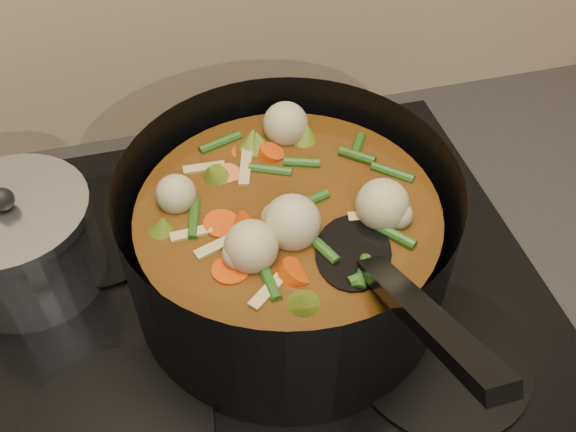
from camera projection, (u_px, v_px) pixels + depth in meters
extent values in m
cube|color=black|center=(258.00, 312.00, 0.73)|extent=(2.64, 0.64, 0.05)
cube|color=black|center=(256.00, 294.00, 0.71)|extent=(0.62, 0.54, 0.02)
cylinder|color=black|center=(441.00, 357.00, 0.64)|extent=(0.18, 0.18, 0.01)
cylinder|color=black|center=(100.00, 229.00, 0.76)|extent=(0.18, 0.18, 0.01)
cylinder|color=black|center=(357.00, 181.00, 0.81)|extent=(0.18, 0.18, 0.01)
cylinder|color=black|center=(288.00, 238.00, 0.64)|extent=(0.37, 0.37, 0.16)
cylinder|color=black|center=(288.00, 284.00, 0.70)|extent=(0.32, 0.32, 0.01)
cylinder|color=#562B0E|center=(288.00, 247.00, 0.65)|extent=(0.29, 0.29, 0.11)
cylinder|color=#CC4709|center=(331.00, 204.00, 0.62)|extent=(0.03, 0.03, 0.03)
cylinder|color=#CC4709|center=(311.00, 160.00, 0.66)|extent=(0.04, 0.04, 0.03)
cylinder|color=#CC4709|center=(221.00, 152.00, 0.67)|extent=(0.05, 0.04, 0.03)
cylinder|color=#CC4709|center=(225.00, 217.00, 0.61)|extent=(0.04, 0.04, 0.03)
cylinder|color=#CC4709|center=(239.00, 282.00, 0.56)|extent=(0.04, 0.04, 0.03)
cylinder|color=#CC4709|center=(312.00, 241.00, 0.59)|extent=(0.05, 0.05, 0.03)
cylinder|color=#CC4709|center=(369.00, 214.00, 0.61)|extent=(0.04, 0.04, 0.03)
cylinder|color=#CC4709|center=(348.00, 149.00, 0.68)|extent=(0.04, 0.04, 0.03)
cylinder|color=#CC4709|center=(266.00, 172.00, 0.65)|extent=(0.04, 0.05, 0.03)
cylinder|color=#CC4709|center=(193.00, 199.00, 0.63)|extent=(0.04, 0.04, 0.03)
sphere|color=tan|center=(356.00, 189.00, 0.62)|extent=(0.05, 0.05, 0.05)
sphere|color=tan|center=(267.00, 156.00, 0.65)|extent=(0.05, 0.05, 0.05)
sphere|color=tan|center=(219.00, 220.00, 0.59)|extent=(0.05, 0.05, 0.05)
sphere|color=tan|center=(320.00, 252.00, 0.56)|extent=(0.05, 0.05, 0.05)
sphere|color=tan|center=(350.00, 179.00, 0.63)|extent=(0.05, 0.05, 0.05)
cone|color=olive|center=(266.00, 282.00, 0.55)|extent=(0.04, 0.04, 0.04)
cone|color=olive|center=(383.00, 231.00, 0.59)|extent=(0.04, 0.04, 0.04)
cone|color=olive|center=(332.00, 149.00, 0.66)|extent=(0.04, 0.04, 0.04)
cone|color=olive|center=(216.00, 165.00, 0.65)|extent=(0.04, 0.04, 0.04)
cone|color=olive|center=(211.00, 257.00, 0.56)|extent=(0.04, 0.04, 0.04)
cone|color=olive|center=(348.00, 269.00, 0.56)|extent=(0.04, 0.04, 0.04)
cylinder|color=#295418|center=(310.00, 175.00, 0.64)|extent=(0.01, 0.04, 0.01)
cylinder|color=#295418|center=(248.00, 137.00, 0.68)|extent=(0.04, 0.04, 0.01)
cylinder|color=#295418|center=(201.00, 186.00, 0.63)|extent=(0.04, 0.02, 0.01)
cylinder|color=#295418|center=(222.00, 235.00, 0.59)|extent=(0.03, 0.04, 0.01)
cylinder|color=#295418|center=(278.00, 246.00, 0.58)|extent=(0.03, 0.04, 0.01)
cylinder|color=#295418|center=(368.00, 281.00, 0.55)|extent=(0.04, 0.02, 0.01)
cylinder|color=#295418|center=(384.00, 211.00, 0.61)|extent=(0.04, 0.04, 0.01)
cylinder|color=#295418|center=(337.00, 171.00, 0.64)|extent=(0.01, 0.04, 0.01)
cylinder|color=#295418|center=(284.00, 172.00, 0.64)|extent=(0.04, 0.03, 0.01)
cylinder|color=#295418|center=(201.00, 161.00, 0.65)|extent=(0.04, 0.02, 0.01)
cylinder|color=#295418|center=(193.00, 222.00, 0.60)|extent=(0.03, 0.04, 0.01)
cylinder|color=#295418|center=(250.00, 257.00, 0.57)|extent=(0.03, 0.04, 0.01)
cylinder|color=#295418|center=(307.00, 244.00, 0.58)|extent=(0.04, 0.02, 0.01)
cube|color=tan|center=(204.00, 204.00, 0.61)|extent=(0.05, 0.01, 0.00)
cube|color=tan|center=(269.00, 273.00, 0.56)|extent=(0.02, 0.05, 0.00)
cube|color=tan|center=(370.00, 230.00, 0.59)|extent=(0.05, 0.03, 0.00)
cube|color=tan|center=(326.00, 158.00, 0.66)|extent=(0.04, 0.04, 0.00)
cube|color=tan|center=(225.00, 172.00, 0.64)|extent=(0.03, 0.05, 0.00)
cube|color=tan|center=(222.00, 252.00, 0.57)|extent=(0.05, 0.02, 0.00)
ellipsoid|color=black|center=(353.00, 254.00, 0.57)|extent=(0.10, 0.11, 0.01)
cube|color=black|center=(423.00, 315.00, 0.46)|extent=(0.03, 0.19, 0.12)
cylinder|color=silver|center=(24.00, 247.00, 0.68)|extent=(0.16, 0.16, 0.10)
cylinder|color=silver|center=(8.00, 211.00, 0.64)|extent=(0.16, 0.16, 0.01)
sphere|color=black|center=(2.00, 199.00, 0.63)|extent=(0.02, 0.02, 0.02)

